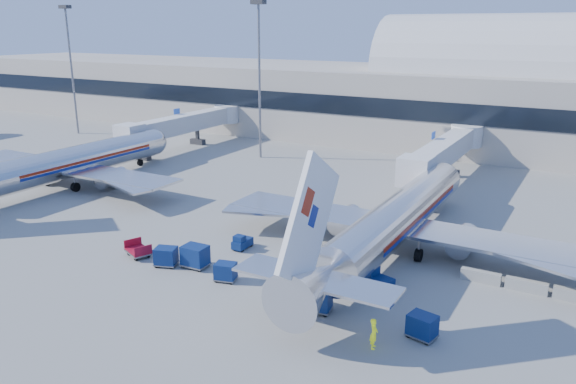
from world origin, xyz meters
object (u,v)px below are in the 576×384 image
Objects in this scene: mast_far_west at (70,51)px; cart_solo_near at (318,299)px; jetbridge_near at (447,150)px; airliner_main at (394,220)px; tug_right at (375,279)px; mast_west at (259,57)px; cart_train_a at (226,271)px; barrier_mid at (526,286)px; tug_lead at (279,270)px; cart_train_c at (166,256)px; barrier_far at (576,296)px; ramp_worker at (374,334)px; tug_left at (242,242)px; cart_train_b at (195,256)px; airliner_mid at (65,163)px; jetbridge_mid at (188,123)px; barrier_near at (481,276)px; cart_open_red at (139,251)px; cart_solo_far at (422,326)px.

mast_far_west is 80.32m from cart_solo_near.
airliner_main is at bearing -84.78° from jetbridge_near.
mast_west is at bearing 149.30° from tug_right.
barrier_mid is at bearing 10.76° from cart_train_a.
tug_lead is at bearing -157.78° from barrier_mid.
tug_lead is 9.57m from cart_train_c.
barrier_far is 16.55m from ramp_worker.
tug_left is 0.96× the size of cart_train_b.
cart_train_b is (29.06, -11.27, -1.94)m from airliner_mid.
jetbridge_mid is 59.90m from barrier_near.
jetbridge_near is 30.82m from barrier_near.
cart_train_b reaches higher than barrier_mid.
mast_west is 7.53× the size of barrier_far.
mast_far_west is 8.16× the size of cart_open_red.
mast_west reaches higher than airliner_mid.
ramp_worker is at bearing -40.61° from jetbridge_mid.
cart_solo_near reaches higher than cart_open_red.
barrier_mid is at bearing 40.26° from cart_open_red.
barrier_far is at bearing 15.37° from cart_train_b.
cart_solo_near reaches higher than barrier_near.
mast_far_west is at bearing 137.68° from airliner_mid.
cart_train_a is at bearing -31.78° from mast_far_west.
jetbridge_mid is 52.18m from cart_train_a.
airliner_mid is 56.71m from barrier_far.
barrier_near is at bearing 20.43° from cart_train_b.
jetbridge_mid is at bearing 180.00° from jetbridge_near.
airliner_main is at bearing -30.64° from jetbridge_mid.
tug_lead is 7.57m from tug_right.
ramp_worker is (34.22, -40.89, -13.80)m from mast_west.
ramp_worker is (13.48, -3.25, 0.21)m from cart_train_a.
jetbridge_mid is 9.65× the size of tug_right.
cart_train_c is at bearing 166.88° from cart_train_a.
mast_west is 11.77× the size of cart_train_a.
jetbridge_near is 41.66m from cart_open_red.
ramp_worker is (22.85, -3.49, 0.54)m from cart_open_red.
cart_train_a is 15.73m from cart_solo_far.
barrier_mid is 1.36× the size of tug_lead.
cart_open_red is at bearing -170.26° from cart_solo_far.
barrier_mid reaches higher than cart_open_red.
cart_solo_near is (5.16, -3.36, 0.30)m from tug_lead.
airliner_main is 1.35× the size of jetbridge_near.
barrier_mid is (13.70, -28.81, -3.48)m from jetbridge_near.
mast_far_west is 7.53× the size of barrier_near.
barrier_far is (56.60, -2.51, -2.48)m from airliner_mid.
cart_train_c is (-15.19, -12.26, -2.08)m from airliner_main.
cart_solo_far is (48.46, -12.76, -2.08)m from airliner_mid.
cart_solo_far is at bearing -37.53° from jetbridge_mid.
jetbridge_near is 39.14m from cart_train_b.
tug_left is 7.01m from cart_train_c.
ramp_worker is at bearing -15.79° from cart_train_b.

